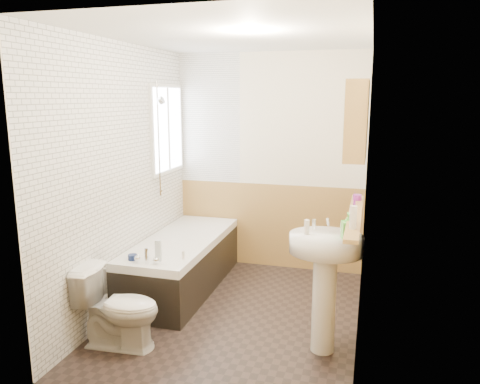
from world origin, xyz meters
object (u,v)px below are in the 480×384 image
Objects in this scene: toilet at (119,308)px; medicine_cabinet at (357,120)px; sink at (325,269)px; bathtub at (182,262)px; pine_shelf at (355,215)px.

medicine_cabinet reaches higher than toilet.
sink is 1.19m from medicine_cabinet.
sink is at bearing -28.97° from bathtub.
toilet is 1.68m from sink.
pine_shelf is at bearing -21.98° from bathtub.
sink is at bearing -80.59° from toilet.
bathtub is 1.25m from toilet.
toilet is at bearing -163.54° from pine_shelf.
medicine_cabinet is at bearing -17.16° from bathtub.
bathtub is 2.07m from pine_shelf.
pine_shelf is (1.77, -0.71, 0.81)m from bathtub.
sink reaches higher than bathtub.
bathtub is 1.64× the size of sink.
bathtub is at bearing 150.41° from sink.
medicine_cabinet is (1.74, -0.54, 1.54)m from bathtub.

